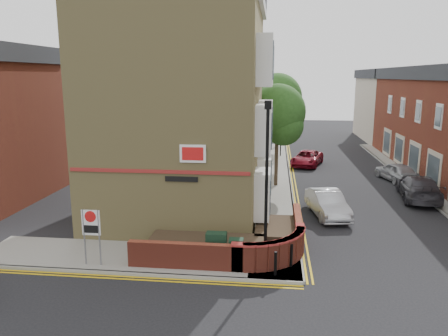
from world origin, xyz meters
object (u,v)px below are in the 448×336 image
lamppost (266,184)px  utility_cabinet_large (216,247)px  silver_car_near (327,204)px  zone_sign (91,227)px

lamppost → utility_cabinet_large: size_ratio=5.25×
silver_car_near → zone_sign: bearing=-152.7°
zone_sign → silver_car_near: zone_sign is taller
utility_cabinet_large → zone_sign: bearing=-170.3°
utility_cabinet_large → zone_sign: 4.86m
lamppost → utility_cabinet_large: (-1.90, 0.10, -2.62)m
zone_sign → silver_car_near: 12.34m
lamppost → silver_car_near: size_ratio=1.53×
utility_cabinet_large → zone_sign: size_ratio=0.55×
silver_car_near → lamppost: bearing=-125.0°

